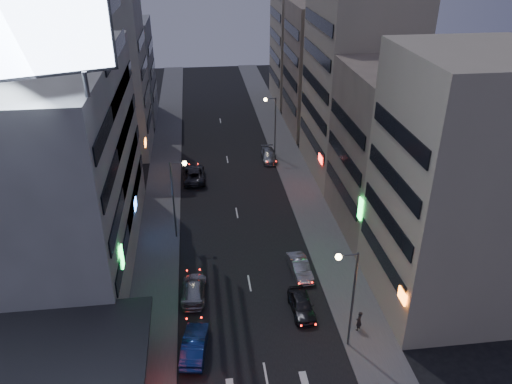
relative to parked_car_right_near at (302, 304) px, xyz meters
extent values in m
cube|color=#4C4C4F|center=(-11.68, 20.04, -0.65)|extent=(4.00, 120.00, 0.12)
cube|color=#4C4C4F|center=(4.32, 20.04, -0.65)|extent=(4.00, 120.00, 0.12)
cube|color=black|center=(-16.68, -7.96, 3.04)|extent=(11.00, 13.00, 0.25)
cube|color=black|center=(-12.58, -7.96, 2.39)|extent=(0.12, 4.00, 0.90)
cube|color=#FF1E14|center=(-12.50, -7.96, 2.39)|extent=(0.04, 3.70, 0.70)
cube|color=#ABABA7|center=(-20.68, 10.04, 8.29)|extent=(14.00, 24.00, 18.00)
cube|color=tan|center=(11.32, 0.54, 9.29)|extent=(10.00, 11.00, 20.00)
cube|color=gray|center=(11.82, 12.04, 7.29)|extent=(11.00, 12.00, 16.00)
cube|color=tan|center=(11.32, 25.04, 10.29)|extent=(10.00, 14.00, 22.00)
cube|color=#ABABA7|center=(-19.18, 35.04, 9.29)|extent=(11.00, 10.00, 20.00)
cube|color=gray|center=(-19.68, 48.04, 6.79)|extent=(12.00, 10.00, 15.00)
cube|color=gray|center=(11.82, 40.04, 8.29)|extent=(11.00, 12.00, 18.00)
cube|color=tan|center=(12.32, 54.04, 11.29)|extent=(12.00, 12.00, 24.00)
cylinder|color=#595B60|center=(-13.68, 0.04, 18.04)|extent=(0.30, 0.30, 1.50)
cube|color=black|center=(-16.68, 0.04, 20.99)|extent=(9.52, 3.75, 5.00)
cube|color=#BFD4FF|center=(-16.60, -0.16, 20.99)|extent=(9.04, 3.34, 4.60)
cylinder|color=#595B60|center=(2.62, -3.96, 3.41)|extent=(0.16, 0.16, 8.00)
cylinder|color=#595B60|center=(1.92, -3.96, 7.31)|extent=(1.40, 0.10, 0.10)
sphere|color=#FFD88C|center=(1.32, -3.96, 7.21)|extent=(0.44, 0.44, 0.44)
cylinder|color=#595B60|center=(-9.98, 12.04, 3.41)|extent=(0.16, 0.16, 8.00)
cylinder|color=#595B60|center=(-9.28, 12.04, 7.31)|extent=(1.40, 0.10, 0.10)
sphere|color=#FFD88C|center=(-8.68, 12.04, 7.21)|extent=(0.44, 0.44, 0.44)
cylinder|color=#595B60|center=(2.62, 30.04, 3.41)|extent=(0.16, 0.16, 8.00)
cylinder|color=#595B60|center=(1.92, 30.04, 7.31)|extent=(1.40, 0.10, 0.10)
sphere|color=#FFD88C|center=(1.32, 30.04, 7.21)|extent=(0.44, 0.44, 0.44)
imported|color=#25262A|center=(0.00, 0.00, 0.00)|extent=(1.81, 4.21, 1.41)
imported|color=#ADB0B6|center=(0.84, 4.81, -0.02)|extent=(1.79, 4.25, 1.37)
imported|color=#28272C|center=(-8.09, 24.58, 0.07)|extent=(2.68, 5.64, 1.55)
imported|color=gray|center=(1.72, 29.16, -0.04)|extent=(1.99, 4.62, 1.32)
imported|color=navy|center=(-8.41, -3.31, 0.05)|extent=(2.21, 4.74, 1.50)
imported|color=#9E9FA6|center=(-8.38, 2.96, -0.03)|extent=(2.24, 4.83, 1.36)
imported|color=black|center=(3.81, -2.61, 0.25)|extent=(0.72, 0.71, 1.67)
camera|label=1|loc=(-7.32, -29.79, 26.15)|focal=35.00mm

